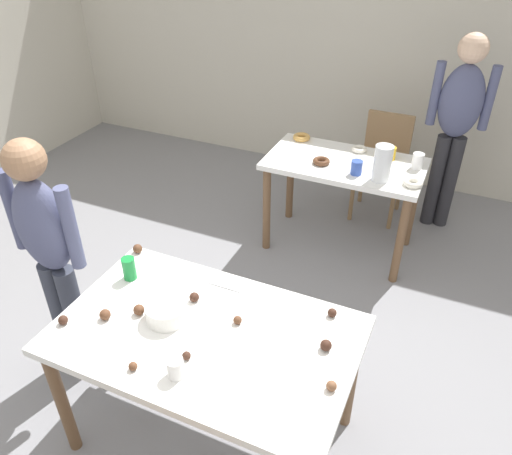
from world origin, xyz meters
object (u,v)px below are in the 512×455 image
Objects in this scene: mixing_bowl at (166,312)px; pitcher_far at (382,163)px; chair_far_table at (383,160)px; person_girl_near at (49,247)px; soda_can at (129,268)px; dining_table_far at (343,176)px; dining_table_near at (207,346)px; person_adult_far at (457,118)px.

mixing_bowl is 0.76× the size of pitcher_far.
chair_far_table is 0.59× the size of person_girl_near.
mixing_bowl is at bearing -27.75° from soda_can.
soda_can is 0.49× the size of pitcher_far.
mixing_bowl is (-0.30, -1.90, 0.16)m from dining_table_far.
dining_table_near is 1.55× the size of chair_far_table.
person_girl_near reaches higher than dining_table_far.
person_girl_near is at bearing 174.59° from dining_table_near.
pitcher_far is at bearing -30.99° from dining_table_far.
person_adult_far is at bearing 66.19° from pitcher_far.
chair_far_table is at bearing 98.60° from pitcher_far.
person_girl_near is 2.12m from pitcher_far.
person_adult_far is at bearing 45.15° from dining_table_far.
person_adult_far is at bearing 69.32° from mixing_bowl.
person_adult_far is (0.67, 0.67, 0.32)m from dining_table_far.
person_girl_near is 3.03m from person_adult_far.
person_girl_near is 7.71× the size of mixing_bowl.
mixing_bowl is (-0.47, -2.57, 0.30)m from chair_far_table.
chair_far_table is at bearing -179.96° from person_adult_far.
chair_far_table is at bearing 63.84° from person_girl_near.
person_adult_far is (0.50, 0.00, 0.45)m from chair_far_table.
chair_far_table is 4.56× the size of mixing_bowl.
dining_table_near is 11.04× the size of soda_can.
chair_far_table reaches higher than mixing_bowl.
dining_table_near is 0.92× the size of person_girl_near.
dining_table_far is 1.00m from person_adult_far.
mixing_bowl is (0.75, -0.09, -0.08)m from person_girl_near.
dining_table_far is 0.42m from pitcher_far.
dining_table_near is 2.70m from person_adult_far.
chair_far_table is 3.46× the size of pitcher_far.
dining_table_near is 0.24m from mixing_bowl.
chair_far_table reaches higher than dining_table_near.
person_adult_far is 0.93m from pitcher_far.
pitcher_far is at bearing -113.81° from person_adult_far.
soda_can is (-0.53, 0.18, 0.15)m from dining_table_near.
soda_can is at bearing 161.67° from dining_table_near.
pitcher_far is at bearing 59.21° from soda_can.
dining_table_near is 7.07× the size of mixing_bowl.
pitcher_far reaches higher than soda_can.
soda_can is at bearing -108.39° from chair_far_table.
person_adult_far is 2.76m from mixing_bowl.
person_adult_far is 12.90× the size of soda_can.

